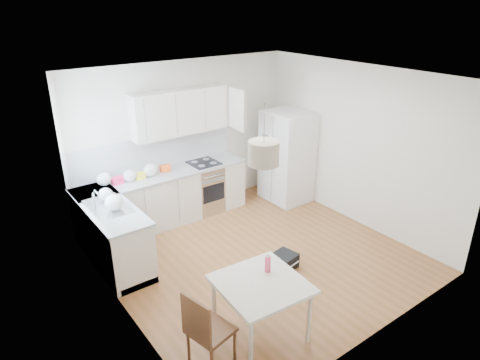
# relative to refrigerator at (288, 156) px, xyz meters

# --- Properties ---
(floor) EXTENTS (4.20, 4.20, 0.00)m
(floor) POSITION_rel_refrigerator_xyz_m (-1.74, -1.29, -0.86)
(floor) COLOR brown
(floor) RESTS_ON ground
(ceiling) EXTENTS (4.20, 4.20, 0.00)m
(ceiling) POSITION_rel_refrigerator_xyz_m (-1.74, -1.29, 1.84)
(ceiling) COLOR white
(ceiling) RESTS_ON wall_back
(wall_back) EXTENTS (4.20, 0.00, 4.20)m
(wall_back) POSITION_rel_refrigerator_xyz_m (-1.74, 0.81, 0.49)
(wall_back) COLOR silver
(wall_back) RESTS_ON floor
(wall_left) EXTENTS (0.00, 4.20, 4.20)m
(wall_left) POSITION_rel_refrigerator_xyz_m (-3.84, -1.29, 0.49)
(wall_left) COLOR silver
(wall_left) RESTS_ON floor
(wall_right) EXTENTS (0.00, 4.20, 4.20)m
(wall_right) POSITION_rel_refrigerator_xyz_m (0.36, -1.29, 0.49)
(wall_right) COLOR silver
(wall_right) RESTS_ON floor
(window_glassblock) EXTENTS (0.02, 1.00, 1.00)m
(window_glassblock) POSITION_rel_refrigerator_xyz_m (-3.83, -0.14, 0.89)
(window_glassblock) COLOR #BFE0F9
(window_glassblock) RESTS_ON wall_left
(cabinets_back) EXTENTS (3.00, 0.60, 0.88)m
(cabinets_back) POSITION_rel_refrigerator_xyz_m (-2.34, 0.51, -0.42)
(cabinets_back) COLOR silver
(cabinets_back) RESTS_ON floor
(cabinets_left) EXTENTS (0.60, 1.80, 0.88)m
(cabinets_left) POSITION_rel_refrigerator_xyz_m (-3.54, -0.09, -0.42)
(cabinets_left) COLOR silver
(cabinets_left) RESTS_ON floor
(counter_back) EXTENTS (3.02, 0.64, 0.04)m
(counter_back) POSITION_rel_refrigerator_xyz_m (-2.34, 0.51, 0.04)
(counter_back) COLOR #A3A5A8
(counter_back) RESTS_ON cabinets_back
(counter_left) EXTENTS (0.64, 1.82, 0.04)m
(counter_left) POSITION_rel_refrigerator_xyz_m (-3.54, -0.09, 0.04)
(counter_left) COLOR #A3A5A8
(counter_left) RESTS_ON cabinets_left
(backsplash_back) EXTENTS (3.00, 0.01, 0.58)m
(backsplash_back) POSITION_rel_refrigerator_xyz_m (-2.34, 0.81, 0.35)
(backsplash_back) COLOR silver
(backsplash_back) RESTS_ON wall_back
(backsplash_left) EXTENTS (0.01, 1.80, 0.58)m
(backsplash_left) POSITION_rel_refrigerator_xyz_m (-3.84, -0.09, 0.35)
(backsplash_left) COLOR silver
(backsplash_left) RESTS_ON wall_left
(upper_cabinets) EXTENTS (1.70, 0.32, 0.75)m
(upper_cabinets) POSITION_rel_refrigerator_xyz_m (-1.89, 0.65, 1.01)
(upper_cabinets) COLOR silver
(upper_cabinets) RESTS_ON wall_back
(range_oven) EXTENTS (0.50, 0.61, 0.88)m
(range_oven) POSITION_rel_refrigerator_xyz_m (-1.54, 0.51, -0.42)
(range_oven) COLOR #B9BCBE
(range_oven) RESTS_ON floor
(sink) EXTENTS (0.50, 0.80, 0.16)m
(sink) POSITION_rel_refrigerator_xyz_m (-3.54, -0.14, 0.05)
(sink) COLOR #B9BCBE
(sink) RESTS_ON counter_left
(refrigerator) EXTENTS (0.83, 0.87, 1.73)m
(refrigerator) POSITION_rel_refrigerator_xyz_m (0.00, 0.00, 0.00)
(refrigerator) COLOR white
(refrigerator) RESTS_ON floor
(dining_table) EXTENTS (0.99, 0.99, 0.73)m
(dining_table) POSITION_rel_refrigerator_xyz_m (-2.75, -2.59, -0.21)
(dining_table) COLOR beige
(dining_table) RESTS_ON floor
(dining_chair) EXTENTS (0.48, 0.48, 0.96)m
(dining_chair) POSITION_rel_refrigerator_xyz_m (-3.44, -2.63, -0.38)
(dining_chair) COLOR #462C15
(dining_chair) RESTS_ON floor
(drink_bottle) EXTENTS (0.09, 0.09, 0.23)m
(drink_bottle) POSITION_rel_refrigerator_xyz_m (-2.56, -2.47, -0.01)
(drink_bottle) COLOR #D53B5F
(drink_bottle) RESTS_ON dining_table
(gym_bag) EXTENTS (0.52, 0.39, 0.22)m
(gym_bag) POSITION_rel_refrigerator_xyz_m (-1.69, -1.76, -0.75)
(gym_bag) COLOR black
(gym_bag) RESTS_ON floor
(pendant_lamp) EXTENTS (0.34, 0.34, 0.25)m
(pendant_lamp) POSITION_rel_refrigerator_xyz_m (-2.63, -2.44, 1.32)
(pendant_lamp) COLOR #B8AD8D
(pendant_lamp) RESTS_ON ceiling
(grocery_bag_a) EXTENTS (0.24, 0.20, 0.22)m
(grocery_bag_a) POSITION_rel_refrigerator_xyz_m (-3.32, 0.61, 0.16)
(grocery_bag_a) COLOR white
(grocery_bag_a) RESTS_ON counter_back
(grocery_bag_b) EXTENTS (0.22, 0.19, 0.20)m
(grocery_bag_b) POSITION_rel_refrigerator_xyz_m (-2.92, 0.52, 0.15)
(grocery_bag_b) COLOR white
(grocery_bag_b) RESTS_ON counter_back
(grocery_bag_c) EXTENTS (0.24, 0.20, 0.22)m
(grocery_bag_c) POSITION_rel_refrigerator_xyz_m (-2.56, 0.52, 0.16)
(grocery_bag_c) COLOR white
(grocery_bag_c) RESTS_ON counter_back
(grocery_bag_d) EXTENTS (0.21, 0.18, 0.19)m
(grocery_bag_d) POSITION_rel_refrigerator_xyz_m (-3.49, 0.07, 0.15)
(grocery_bag_d) COLOR white
(grocery_bag_d) RESTS_ON counter_back
(grocery_bag_e) EXTENTS (0.26, 0.22, 0.23)m
(grocery_bag_e) POSITION_rel_refrigerator_xyz_m (-3.51, -0.31, 0.17)
(grocery_bag_e) COLOR white
(grocery_bag_e) RESTS_ON counter_left
(snack_orange) EXTENTS (0.17, 0.12, 0.11)m
(snack_orange) POSITION_rel_refrigerator_xyz_m (-2.27, 0.57, 0.11)
(snack_orange) COLOR #EE5015
(snack_orange) RESTS_ON counter_back
(snack_yellow) EXTENTS (0.16, 0.10, 0.11)m
(snack_yellow) POSITION_rel_refrigerator_xyz_m (-2.76, 0.51, 0.11)
(snack_yellow) COLOR yellow
(snack_yellow) RESTS_ON counter_back
(snack_red) EXTENTS (0.17, 0.11, 0.11)m
(snack_red) POSITION_rel_refrigerator_xyz_m (-3.13, 0.54, 0.11)
(snack_red) COLOR #C31840
(snack_red) RESTS_ON counter_back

